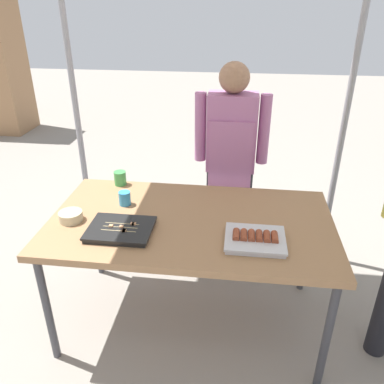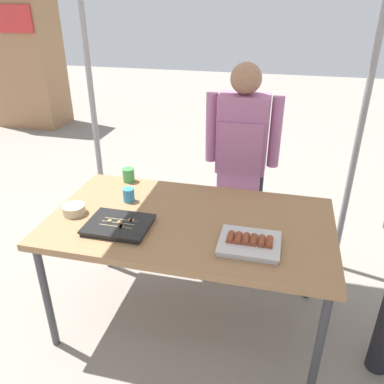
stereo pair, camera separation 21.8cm
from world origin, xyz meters
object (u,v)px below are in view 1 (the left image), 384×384
object	(u,v)px
tray_meat_skewers	(121,229)
drink_cup_by_wok	(120,178)
vendor_woman	(231,152)
drink_cup_near_edge	(125,198)
stall_table	(191,227)
condiment_bowl	(71,216)
tray_grilled_sausages	(255,239)

from	to	relation	value
tray_meat_skewers	drink_cup_by_wok	size ratio (longest dim) A/B	3.70
vendor_woman	drink_cup_by_wok	bearing A→B (deg)	25.59
drink_cup_near_edge	drink_cup_by_wok	world-z (taller)	drink_cup_by_wok
drink_cup_near_edge	tray_meat_skewers	bearing A→B (deg)	-78.45
tray_meat_skewers	drink_cup_near_edge	distance (m)	0.31
stall_table	drink_cup_by_wok	bearing A→B (deg)	143.18
condiment_bowl	drink_cup_by_wok	size ratio (longest dim) A/B	1.42
vendor_woman	stall_table	bearing A→B (deg)	75.40
tray_meat_skewers	condiment_bowl	bearing A→B (deg)	165.28
condiment_bowl	vendor_woman	size ratio (longest dim) A/B	0.09
stall_table	drink_cup_by_wok	size ratio (longest dim) A/B	17.21
tray_meat_skewers	condiment_bowl	distance (m)	0.32
condiment_bowl	vendor_woman	distance (m)	1.20
tray_meat_skewers	drink_cup_by_wok	world-z (taller)	drink_cup_by_wok
stall_table	drink_cup_by_wok	world-z (taller)	drink_cup_by_wok
condiment_bowl	drink_cup_by_wok	xyz separation A→B (m)	(0.14, 0.49, 0.02)
stall_table	drink_cup_by_wok	xyz separation A→B (m)	(-0.53, 0.39, 0.10)
tray_meat_skewers	condiment_bowl	size ratio (longest dim) A/B	2.60
stall_table	drink_cup_near_edge	bearing A→B (deg)	163.12
condiment_bowl	tray_meat_skewers	bearing A→B (deg)	-14.72
stall_table	condiment_bowl	bearing A→B (deg)	-171.93
tray_meat_skewers	vendor_woman	world-z (taller)	vendor_woman
tray_grilled_sausages	condiment_bowl	xyz separation A→B (m)	(-1.02, 0.09, 0.01)
tray_meat_skewers	vendor_woman	distance (m)	1.07
drink_cup_by_wok	tray_grilled_sausages	bearing A→B (deg)	-33.32
tray_meat_skewers	drink_cup_near_edge	size ratio (longest dim) A/B	4.06
tray_meat_skewers	condiment_bowl	xyz separation A→B (m)	(-0.31, 0.08, 0.01)
condiment_bowl	vendor_woman	xyz separation A→B (m)	(0.86, 0.83, 0.11)
stall_table	tray_meat_skewers	distance (m)	0.40
vendor_woman	tray_meat_skewers	bearing A→B (deg)	59.04
tray_grilled_sausages	vendor_woman	size ratio (longest dim) A/B	0.20
stall_table	tray_grilled_sausages	world-z (taller)	tray_grilled_sausages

